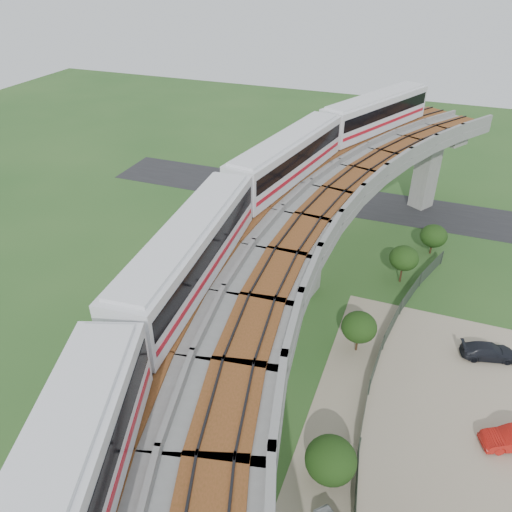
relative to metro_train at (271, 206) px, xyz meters
The scene contains 11 objects.
ground 12.49m from the metro_train, 100.48° to the right, with size 160.00×160.00×0.00m, color #285321.
dirt_lot 18.79m from the metro_train, 16.65° to the right, with size 18.00×26.00×0.04m, color gray.
asphalt_road 30.52m from the metro_train, 90.79° to the left, with size 60.00×8.00×0.03m, color #232326.
viaduct 5.18m from the metro_train, 30.92° to the right, with size 19.58×73.98×11.40m.
metro_train is the anchor object (origin of this frame).
fence 15.02m from the metro_train, 12.47° to the right, with size 3.87×38.73×1.50m.
tree_0 24.05m from the metro_train, 60.50° to the left, with size 2.65×2.65×3.15m.
tree_1 18.13m from the metro_train, 56.50° to the left, with size 2.63×2.63×3.70m.
tree_2 12.05m from the metro_train, 18.25° to the left, with size 2.69×2.69×3.48m.
tree_3 15.73m from the metro_train, 53.23° to the right, with size 3.00×3.00×3.12m.
car_dark 20.31m from the metro_train, 16.95° to the left, with size 1.64×4.04×1.17m, color black.
Camera 1 is at (9.69, -25.47, 26.86)m, focal length 35.00 mm.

